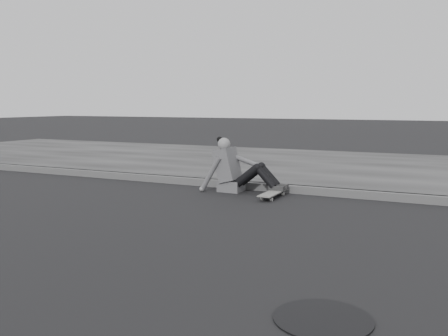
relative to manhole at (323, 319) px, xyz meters
The scene contains 6 objects.
ground 2.23m from the manhole, 124.65° to the left, with size 80.00×80.00×0.00m, color black.
curb 4.59m from the manhole, 106.02° to the left, with size 24.00×0.16×0.12m, color #4C4C4C.
sidewalk 7.54m from the manhole, 99.67° to the left, with size 24.00×6.00×0.12m, color #353535.
manhole is the anchor object (origin of this frame).
skateboard 4.25m from the manhole, 114.43° to the left, with size 0.20×0.78×0.09m.
seated_woman 4.82m from the manhole, 121.20° to the left, with size 1.38×0.46×0.88m.
Camera 1 is at (2.02, -4.91, 1.40)m, focal length 40.00 mm.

